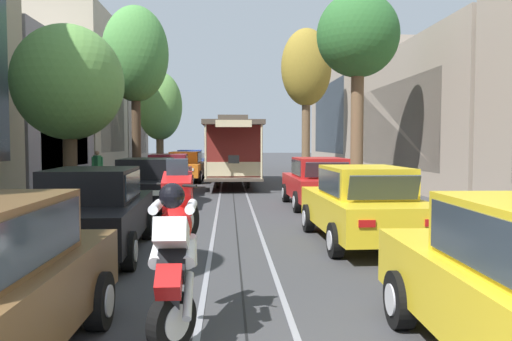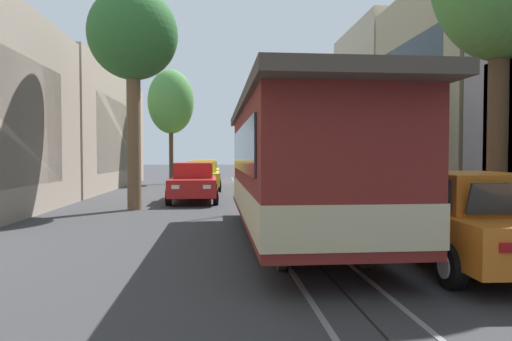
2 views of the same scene
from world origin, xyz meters
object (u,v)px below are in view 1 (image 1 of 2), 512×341
Objects in this scene: parked_car_red_mid_right at (318,182)px; cable_car_trolley at (232,151)px; motorcycle_with_rider at (175,245)px; parked_car_yellow_second_right at (363,204)px; street_tree_kerb_right_mid at (306,70)px; pedestrian_on_left_pavement at (97,165)px; street_tree_kerb_left_fourth at (160,107)px; parked_car_black_second_left at (92,211)px; parked_car_maroon_fourth_left at (169,173)px; street_tree_kerb_left_second at (69,84)px; street_tree_kerb_left_mid at (135,56)px; street_tree_kerb_right_second at (358,39)px; parked_car_blue_sixth_left at (190,162)px; parked_car_orange_fifth_left at (185,166)px; parked_car_black_mid_left at (146,184)px.

cable_car_trolley is (-2.70, 8.87, 0.86)m from parked_car_red_mid_right.
parked_car_yellow_second_right is at bearing 55.77° from motorcycle_with_rider.
street_tree_kerb_right_mid is 13.83m from pedestrian_on_left_pavement.
parked_car_red_mid_right is 20.14m from street_tree_kerb_left_fourth.
parked_car_black_second_left is 2.66× the size of pedestrian_on_left_pavement.
parked_car_black_second_left is at bearing -90.29° from parked_car_maroon_fourth_left.
motorcycle_with_rider is (4.20, -10.21, -2.84)m from street_tree_kerb_left_second.
street_tree_kerb_left_mid is at bearing 116.42° from parked_car_yellow_second_right.
parked_car_maroon_fourth_left is at bearing 160.98° from street_tree_kerb_right_second.
street_tree_kerb_right_mid is at bearing -13.67° from parked_car_blue_sixth_left.
street_tree_kerb_left_second is 2.94× the size of motorcycle_with_rider.
parked_car_red_mid_right is at bearing -67.78° from street_tree_kerb_left_fourth.
street_tree_kerb_left_second is at bearing 112.37° from motorcycle_with_rider.
street_tree_kerb_right_second reaches higher than parked_car_blue_sixth_left.
parked_car_yellow_second_right is at bearing -35.31° from street_tree_kerb_left_second.
parked_car_red_mid_right is 6.00m from street_tree_kerb_right_second.
street_tree_kerb_right_second is (7.32, 9.14, 5.08)m from parked_car_black_second_left.
street_tree_kerb_left_mid is (0.35, 9.12, 2.37)m from street_tree_kerb_left_second.
street_tree_kerb_left_second is 18.90m from street_tree_kerb_left_fourth.
parked_car_maroon_fourth_left is 13.59m from street_tree_kerb_right_mid.
street_tree_kerb_right_second reaches higher than parked_car_maroon_fourth_left.
street_tree_kerb_left_fourth is at bearing 107.35° from parked_car_orange_fifth_left.
street_tree_kerb_left_mid is 6.47m from cable_car_trolley.
cable_car_trolley is at bearing -2.96° from pedestrian_on_left_pavement.
parked_car_red_mid_right is (5.37, -16.80, 0.00)m from parked_car_blue_sixth_left.
parked_car_black_second_left is 0.79× the size of street_tree_kerb_left_second.
parked_car_maroon_fourth_left is 0.58× the size of street_tree_kerb_right_second.
street_tree_kerb_left_second reaches higher than parked_car_yellow_second_right.
parked_car_maroon_fourth_left is 0.49× the size of street_tree_kerb_right_mid.
parked_car_blue_sixth_left is at bearing 166.33° from street_tree_kerb_right_mid.
parked_car_red_mid_right is at bearing 6.14° from parked_car_black_mid_left.
parked_car_maroon_fourth_left is 1.00× the size of parked_car_orange_fifth_left.
street_tree_kerb_left_second is (-7.52, 5.33, 3.03)m from parked_car_yellow_second_right.
pedestrian_on_left_pavement is (-9.21, 15.10, 0.14)m from parked_car_yellow_second_right.
street_tree_kerb_left_second is 9.42m from street_tree_kerb_left_mid.
parked_car_black_second_left is at bearing -82.95° from street_tree_kerb_left_mid.
street_tree_kerb_right_mid is at bearing 30.16° from parked_car_orange_fifth_left.
street_tree_kerb_left_mid is (-2.13, -2.36, 5.40)m from parked_car_orange_fifth_left.
parked_car_blue_sixth_left is at bearing 82.52° from street_tree_kerb_left_second.
parked_car_blue_sixth_left is 0.51× the size of street_tree_kerb_left_mid.
street_tree_kerb_left_mid is (-1.87, 15.14, 5.40)m from parked_car_black_second_left.
street_tree_kerb_left_fourth is at bearing 144.02° from parked_car_blue_sixth_left.
parked_car_black_mid_left is 1.00× the size of parked_car_red_mid_right.
street_tree_kerb_left_second is at bearing -161.89° from street_tree_kerb_right_second.
street_tree_kerb_right_mid reaches higher than street_tree_kerb_left_second.
motorcycle_with_rider is at bearing -83.08° from parked_car_maroon_fourth_left.
parked_car_yellow_second_right is 15.00m from cable_car_trolley.
street_tree_kerb_right_second reaches higher than parked_car_yellow_second_right.
street_tree_kerb_left_fourth is at bearing 99.08° from parked_car_maroon_fourth_left.
motorcycle_with_rider is at bearing -82.09° from street_tree_kerb_left_fourth.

